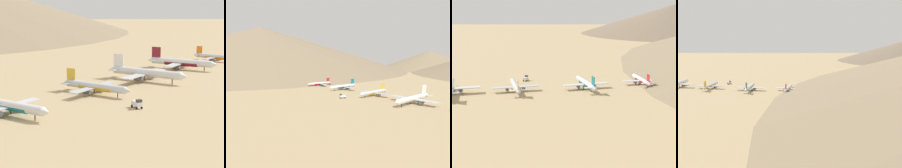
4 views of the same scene
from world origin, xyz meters
TOP-DOWN VIEW (x-y plane):
  - ground_plane at (0.00, 0.00)m, footprint 1800.00×1800.00m
  - parked_jet_0 at (9.45, -136.45)m, footprint 43.88×35.67m
  - parked_jet_1 at (8.84, -88.13)m, footprint 33.62×27.21m
  - parked_jet_2 at (2.22, -45.67)m, footprint 39.37×32.11m
  - parked_jet_3 at (1.87, 2.24)m, footprint 38.08×31.04m
  - parked_jet_4 at (0.57, 43.86)m, footprint 47.30×38.56m
  - service_truck at (32.47, -5.87)m, footprint 5.69×4.41m
  - desert_hill_0 at (-25.25, -498.15)m, footprint 831.79×831.79m
  - desert_hill_1 at (-446.07, -218.75)m, footprint 319.84×319.84m

SIDE VIEW (x-z plane):
  - ground_plane at x=0.00m, z-range 0.00..0.00m
  - service_truck at x=32.47m, z-range 0.13..4.03m
  - parked_jet_1 at x=8.84m, z-range -1.63..8.10m
  - parked_jet_3 at x=1.87m, z-range -1.84..9.14m
  - parked_jet_2 at x=2.22m, z-range -1.90..9.45m
  - parked_jet_0 at x=9.45m, z-range -2.12..10.54m
  - parked_jet_4 at x=0.57m, z-range -2.23..11.41m
  - desert_hill_1 at x=-446.07m, z-range 0.00..55.84m
  - desert_hill_0 at x=-25.25m, z-range 0.00..124.74m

